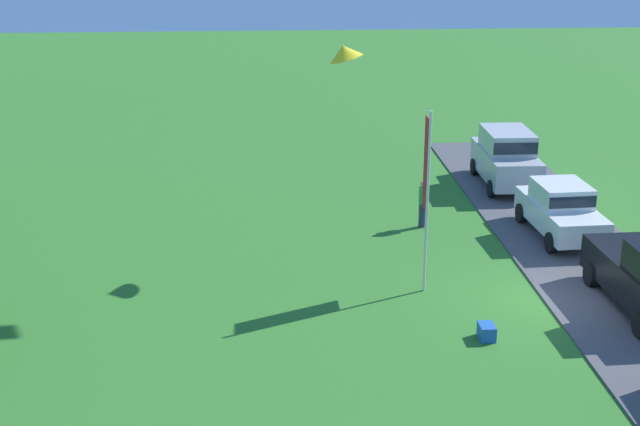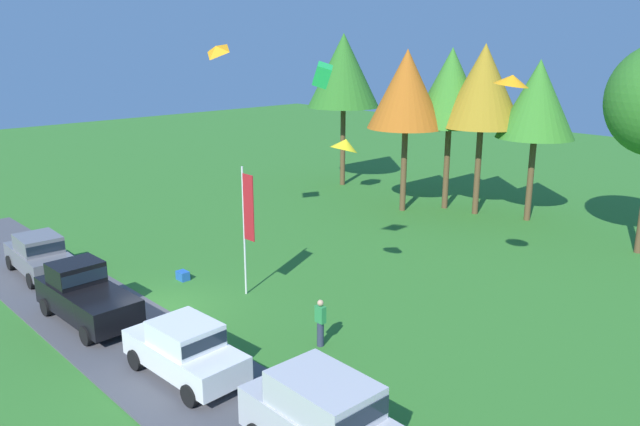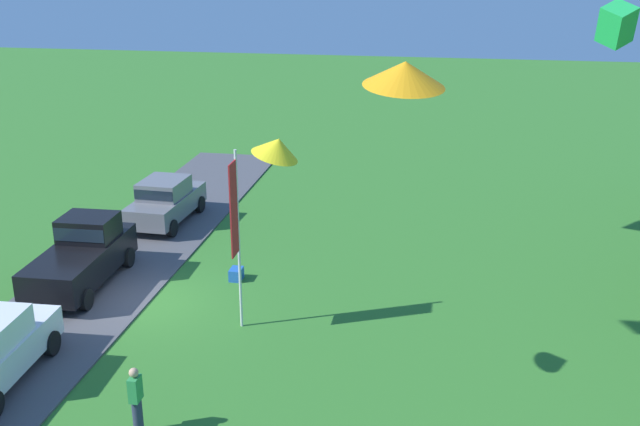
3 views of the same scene
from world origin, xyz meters
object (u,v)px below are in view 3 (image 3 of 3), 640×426
object	(u,v)px
flag_banner	(235,220)
kite_delta_low_drifter	(405,74)
car_sedan_far_end	(165,199)
cooler_box	(236,274)
kite_delta_trailing_tail	(277,147)
kite_box_high_right	(617,24)
person_on_lawn	(136,400)
car_pickup_mid_row	(83,253)

from	to	relation	value
flag_banner	kite_delta_low_drifter	xyz separation A→B (m)	(8.31, 5.10, 5.49)
car_sedan_far_end	cooler_box	bearing A→B (deg)	41.93
cooler_box	kite_delta_low_drifter	size ratio (longest dim) A/B	0.47
flag_banner	kite_delta_trailing_tail	size ratio (longest dim) A/B	5.09
flag_banner	kite_delta_low_drifter	bearing A→B (deg)	31.52
kite_delta_trailing_tail	cooler_box	bearing A→B (deg)	-155.37
car_sedan_far_end	kite_delta_low_drifter	distance (m)	21.15
kite_box_high_right	car_sedan_far_end	bearing A→B (deg)	-94.27
person_on_lawn	kite_delta_low_drifter	bearing A→B (deg)	63.00
kite_delta_trailing_tail	kite_box_high_right	size ratio (longest dim) A/B	0.89
car_sedan_far_end	flag_banner	xyz separation A→B (m)	(8.26, 5.43, 2.38)
person_on_lawn	flag_banner	distance (m)	5.91
cooler_box	person_on_lawn	bearing A→B (deg)	1.14
flag_banner	kite_delta_trailing_tail	xyz separation A→B (m)	(3.43, 2.05, 3.06)
car_pickup_mid_row	cooler_box	xyz separation A→B (m)	(-1.23, 4.86, -0.91)
car_pickup_mid_row	person_on_lawn	xyz separation A→B (m)	(7.44, 5.04, -0.23)
flag_banner	kite_box_high_right	bearing A→B (deg)	122.97
car_sedan_far_end	kite_delta_trailing_tail	size ratio (longest dim) A/B	4.21
car_pickup_mid_row	person_on_lawn	world-z (taller)	car_pickup_mid_row
car_pickup_mid_row	flag_banner	distance (m)	6.75
car_pickup_mid_row	car_sedan_far_end	bearing A→B (deg)	175.11
car_sedan_far_end	kite_delta_low_drifter	world-z (taller)	kite_delta_low_drifter
kite_delta_low_drifter	kite_box_high_right	bearing A→B (deg)	159.45
cooler_box	kite_delta_trailing_tail	size ratio (longest dim) A/B	0.53
car_pickup_mid_row	cooler_box	size ratio (longest dim) A/B	9.02
car_sedan_far_end	kite_delta_trailing_tail	distance (m)	14.91
car_sedan_far_end	car_pickup_mid_row	xyz separation A→B (m)	(6.07, -0.52, 0.07)
person_on_lawn	cooler_box	xyz separation A→B (m)	(-8.67, -0.17, -0.68)
kite_delta_low_drifter	person_on_lawn	bearing A→B (deg)	-117.00
car_pickup_mid_row	kite_box_high_right	world-z (taller)	kite_box_high_right
person_on_lawn	car_pickup_mid_row	bearing A→B (deg)	-145.90
car_sedan_far_end	kite_box_high_right	bearing A→B (deg)	85.73
cooler_box	kite_delta_trailing_tail	bearing A→B (deg)	24.63
kite_delta_trailing_tail	kite_delta_low_drifter	distance (m)	6.25
flag_banner	cooler_box	world-z (taller)	flag_banner
person_on_lawn	kite_delta_low_drifter	distance (m)	10.49
cooler_box	kite_box_high_right	size ratio (longest dim) A/B	0.47
kite_delta_low_drifter	kite_delta_trailing_tail	bearing A→B (deg)	-148.07
kite_delta_trailing_tail	kite_box_high_right	xyz separation A→B (m)	(-10.47, 8.80, 1.83)
flag_banner	kite_box_high_right	distance (m)	13.83
car_pickup_mid_row	kite_delta_low_drifter	distance (m)	17.12
car_sedan_far_end	flag_banner	world-z (taller)	flag_banner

